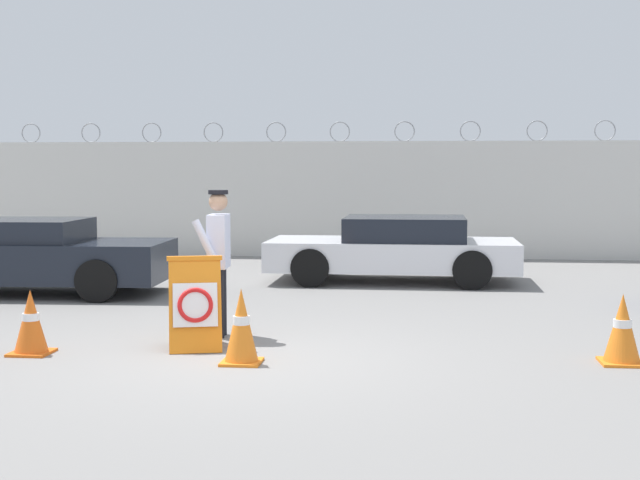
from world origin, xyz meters
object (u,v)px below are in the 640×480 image
Objects in this scene: parked_car_rear_sedan at (395,249)px; parked_car_front_coupe at (28,255)px; traffic_cone_far at (31,322)px; traffic_cone_mid at (622,329)px; traffic_cone_near at (241,326)px; barricade_sign at (195,303)px; security_guard at (218,255)px.

parked_car_front_coupe is at bearing 21.01° from parked_car_rear_sedan.
traffic_cone_far is 0.16× the size of parked_car_front_coupe.
traffic_cone_far is at bearing -178.21° from traffic_cone_mid.
traffic_cone_far is 0.16× the size of parked_car_rear_sedan.
traffic_cone_mid is (3.92, 0.41, -0.03)m from traffic_cone_near.
barricade_sign is at bearing 133.29° from traffic_cone_near.
barricade_sign is 1.78m from traffic_cone_far.
security_guard is 4.64m from traffic_cone_mid.
traffic_cone_mid is 0.16× the size of parked_car_front_coupe.
traffic_cone_near reaches higher than traffic_cone_far.
parked_car_front_coupe reaches higher than traffic_cone_far.
traffic_cone_far is 7.70m from parked_car_rear_sedan.
security_guard is at bearing 70.64° from parked_car_rear_sedan.
traffic_cone_far is (-1.81, -1.23, -0.63)m from security_guard.
traffic_cone_far is (-1.70, -0.49, -0.17)m from barricade_sign.
traffic_cone_mid is at bearing 73.86° from security_guard.
security_guard is at bearing 111.28° from traffic_cone_near.
security_guard reaches higher than traffic_cone_far.
parked_car_front_coupe reaches higher than traffic_cone_mid.
parked_car_rear_sedan is (3.79, 6.70, 0.24)m from traffic_cone_far.
security_guard reaches higher than barricade_sign.
traffic_cone_far is at bearing 174.79° from traffic_cone_near.
security_guard is at bearing 66.89° from barricade_sign.
barricade_sign is 1.43× the size of traffic_cone_mid.
traffic_cone_near is (0.67, -0.71, -0.13)m from barricade_sign.
security_guard is at bearing 34.26° from traffic_cone_far.
barricade_sign reaches higher than traffic_cone_near.
traffic_cone_mid is at bearing 6.02° from traffic_cone_near.
barricade_sign is 6.55m from parked_car_rear_sedan.
traffic_cone_near is 3.94m from traffic_cone_mid.
traffic_cone_mid is (4.48, -1.03, -0.62)m from security_guard.
traffic_cone_near is 0.18× the size of parked_car_front_coupe.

